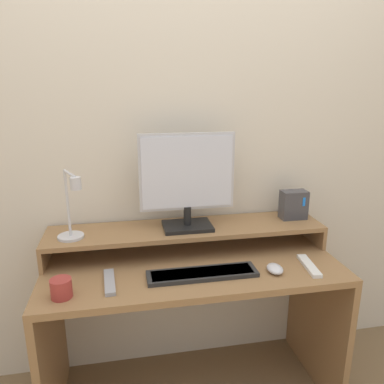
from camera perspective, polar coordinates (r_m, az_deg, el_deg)
The scene contains 11 objects.
wall_back at distance 1.86m, azimuth -1.75°, elevation 8.69°, with size 6.00×0.05×2.50m.
desk at distance 1.81m, azimuth 0.11°, elevation -16.33°, with size 1.32×0.57×0.71m.
monitor_shelf at distance 1.81m, azimuth -0.77°, elevation -5.86°, with size 1.32×0.27×0.12m.
monitor at distance 1.72m, azimuth -0.58°, elevation 1.87°, with size 0.44×0.16×0.45m.
desk_lamp at distance 1.68m, azimuth -17.86°, elevation -3.11°, with size 0.14×0.21×0.31m.
router_dock at distance 1.96m, azimuth 15.21°, elevation -1.88°, with size 0.13×0.08×0.15m.
keyboard at distance 1.61m, azimuth 1.59°, elevation -12.32°, with size 0.47×0.12×0.02m.
mouse at distance 1.67m, azimuth 12.52°, elevation -11.35°, with size 0.07×0.09×0.03m.
remote_control at distance 1.59m, azimuth -12.46°, elevation -13.25°, with size 0.05×0.20×0.02m.
remote_secondary at distance 1.76m, azimuth 17.41°, elevation -10.67°, with size 0.06×0.20×0.02m.
mug at distance 1.54m, azimuth -19.30°, elevation -13.68°, with size 0.08×0.08×0.08m.
Camera 1 is at (-0.29, -1.22, 1.49)m, focal length 35.00 mm.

